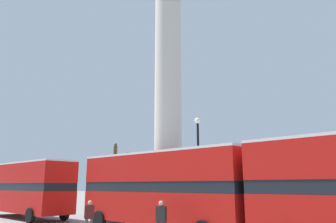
{
  "coord_description": "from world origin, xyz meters",
  "views": [
    {
      "loc": [
        14.2,
        -18.48,
        2.52
      ],
      "look_at": [
        0.0,
        0.0,
        7.75
      ],
      "focal_mm": 35.0,
      "sensor_mm": 36.0,
      "label": 1
    }
  ],
  "objects_px": {
    "monument_column": "(168,115)",
    "street_lamp": "(199,171)",
    "pedestrian_near_lamp": "(89,216)",
    "bus_c": "(160,187)",
    "bus_b": "(27,187)",
    "equestrian_statue": "(114,191)",
    "pedestrian_by_plinth": "(161,218)"
  },
  "relations": [
    {
      "from": "bus_b",
      "to": "equestrian_statue",
      "type": "height_order",
      "value": "equestrian_statue"
    },
    {
      "from": "street_lamp",
      "to": "pedestrian_by_plinth",
      "type": "height_order",
      "value": "street_lamp"
    },
    {
      "from": "bus_c",
      "to": "pedestrian_near_lamp",
      "type": "relative_size",
      "value": 6.4
    },
    {
      "from": "street_lamp",
      "to": "pedestrian_near_lamp",
      "type": "height_order",
      "value": "street_lamp"
    },
    {
      "from": "bus_c",
      "to": "pedestrian_by_plinth",
      "type": "height_order",
      "value": "bus_c"
    },
    {
      "from": "bus_b",
      "to": "equestrian_statue",
      "type": "xyz_separation_m",
      "value": [
        2.59,
        6.86,
        -0.34
      ]
    },
    {
      "from": "bus_c",
      "to": "street_lamp",
      "type": "bearing_deg",
      "value": 56.94
    },
    {
      "from": "bus_b",
      "to": "pedestrian_by_plinth",
      "type": "distance_m",
      "value": 15.51
    },
    {
      "from": "pedestrian_near_lamp",
      "to": "bus_b",
      "type": "bearing_deg",
      "value": -62.88
    },
    {
      "from": "bus_c",
      "to": "equestrian_statue",
      "type": "relative_size",
      "value": 1.77
    },
    {
      "from": "bus_b",
      "to": "bus_c",
      "type": "distance_m",
      "value": 13.19
    },
    {
      "from": "monument_column",
      "to": "equestrian_statue",
      "type": "height_order",
      "value": "monument_column"
    },
    {
      "from": "bus_b",
      "to": "street_lamp",
      "type": "height_order",
      "value": "street_lamp"
    },
    {
      "from": "monument_column",
      "to": "street_lamp",
      "type": "height_order",
      "value": "monument_column"
    },
    {
      "from": "monument_column",
      "to": "bus_c",
      "type": "height_order",
      "value": "monument_column"
    },
    {
      "from": "bus_b",
      "to": "pedestrian_by_plinth",
      "type": "bearing_deg",
      "value": -2.82
    },
    {
      "from": "bus_b",
      "to": "bus_c",
      "type": "height_order",
      "value": "bus_c"
    },
    {
      "from": "bus_c",
      "to": "pedestrian_near_lamp",
      "type": "xyz_separation_m",
      "value": [
        -1.87,
        -3.35,
        -1.39
      ]
    },
    {
      "from": "street_lamp",
      "to": "pedestrian_by_plinth",
      "type": "bearing_deg",
      "value": -80.8
    },
    {
      "from": "bus_c",
      "to": "street_lamp",
      "type": "xyz_separation_m",
      "value": [
        1.41,
        1.77,
        0.9
      ]
    },
    {
      "from": "bus_b",
      "to": "equestrian_statue",
      "type": "bearing_deg",
      "value": 74.76
    },
    {
      "from": "street_lamp",
      "to": "pedestrian_near_lamp",
      "type": "relative_size",
      "value": 3.69
    },
    {
      "from": "monument_column",
      "to": "bus_c",
      "type": "xyz_separation_m",
      "value": [
        2.49,
        -3.93,
        -5.11
      ]
    },
    {
      "from": "bus_b",
      "to": "bus_c",
      "type": "xyz_separation_m",
      "value": [
        13.18,
        0.34,
        0.03
      ]
    },
    {
      "from": "monument_column",
      "to": "bus_b",
      "type": "bearing_deg",
      "value": -158.24
    },
    {
      "from": "equestrian_statue",
      "to": "bus_c",
      "type": "bearing_deg",
      "value": -45.48
    },
    {
      "from": "street_lamp",
      "to": "equestrian_statue",
      "type": "bearing_deg",
      "value": 158.42
    },
    {
      "from": "equestrian_statue",
      "to": "pedestrian_near_lamp",
      "type": "distance_m",
      "value": 13.21
    },
    {
      "from": "monument_column",
      "to": "bus_c",
      "type": "distance_m",
      "value": 6.91
    },
    {
      "from": "monument_column",
      "to": "equestrian_statue",
      "type": "relative_size",
      "value": 3.49
    },
    {
      "from": "monument_column",
      "to": "bus_b",
      "type": "height_order",
      "value": "monument_column"
    },
    {
      "from": "street_lamp",
      "to": "bus_b",
      "type": "bearing_deg",
      "value": -171.78
    }
  ]
}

